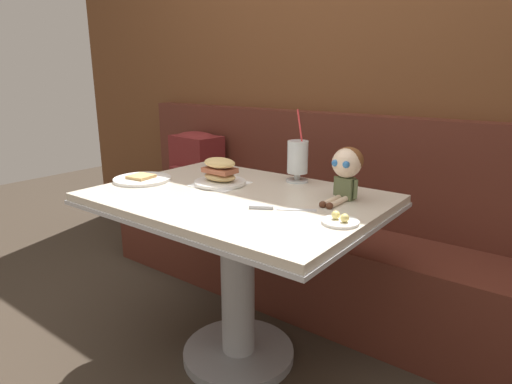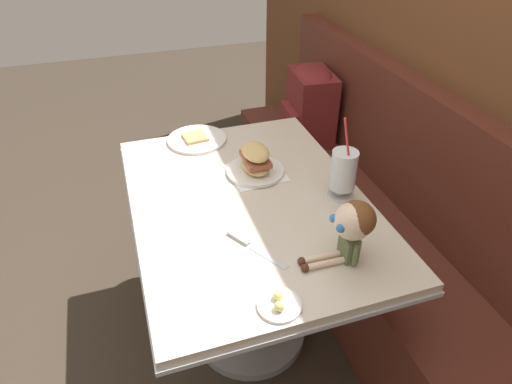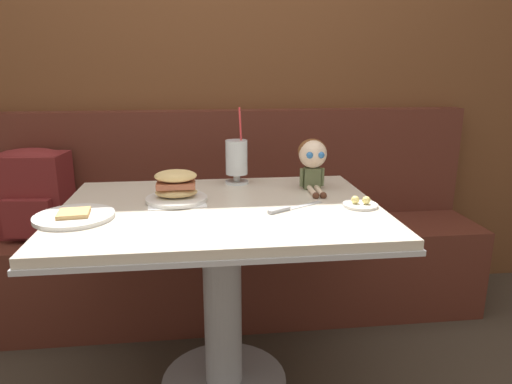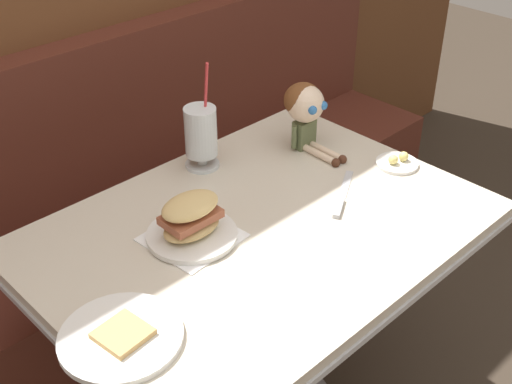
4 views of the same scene
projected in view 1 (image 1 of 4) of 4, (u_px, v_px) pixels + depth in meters
The scene contains 11 objects.
ground_plane at pixel (211, 379), 1.76m from camera, with size 8.00×8.00×0.00m, color #382D23.
wood_panel_wall at pixel (343, 73), 2.24m from camera, with size 4.40×0.08×2.40m, color brown.
booth_bench at pixel (314, 244), 2.29m from camera, with size 2.60×0.48×1.00m.
diner_table at pixel (237, 241), 1.75m from camera, with size 1.11×0.81×0.74m.
toast_plate at pixel (142, 179), 1.91m from camera, with size 0.25×0.25×0.03m.
milkshake_glass at pixel (298, 159), 1.87m from camera, with size 0.10×0.10×0.31m.
sandwich_plate at pixel (220, 174), 1.84m from camera, with size 0.22×0.22×0.12m.
butter_saucer at pixel (340, 221), 1.37m from camera, with size 0.12×0.12×0.04m.
butter_knife at pixel (271, 208), 1.51m from camera, with size 0.21×0.14×0.01m.
seated_doll at pixel (347, 166), 1.60m from camera, with size 0.12×0.22×0.20m.
backpack at pixel (196, 164), 2.67m from camera, with size 0.32×0.27×0.41m.
Camera 1 is at (1.05, -1.08, 1.20)m, focal length 30.40 mm.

